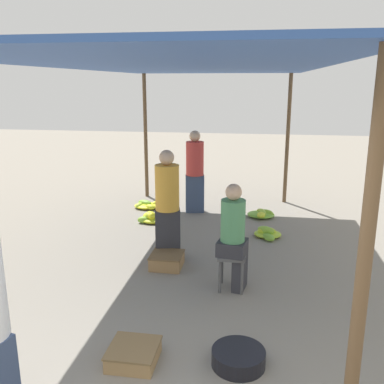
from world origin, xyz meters
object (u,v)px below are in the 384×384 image
(crate_mid, at_px, (134,354))
(banana_pile_left_1, at_px, (147,205))
(shopper_walking_mid, at_px, (167,204))
(banana_pile_right_0, at_px, (267,233))
(crate_near, at_px, (167,260))
(shopper_walking_far, at_px, (195,171))
(banana_pile_right_1, at_px, (262,214))
(stool, at_px, (232,261))
(basin_black, at_px, (238,358))
(banana_pile_left_0, at_px, (151,218))
(vendor_seated, at_px, (234,235))

(crate_mid, bearing_deg, banana_pile_left_1, 103.55)
(shopper_walking_mid, bearing_deg, banana_pile_right_0, 37.54)
(crate_near, height_order, shopper_walking_far, shopper_walking_far)
(banana_pile_right_1, bearing_deg, shopper_walking_mid, -121.62)
(stool, distance_m, basin_black, 1.55)
(banana_pile_left_0, height_order, banana_pile_left_1, banana_pile_left_0)
(banana_pile_left_0, height_order, shopper_walking_far, shopper_walking_far)
(vendor_seated, bearing_deg, shopper_walking_far, 107.05)
(stool, height_order, crate_near, stool)
(banana_pile_left_0, height_order, banana_pile_right_0, banana_pile_left_0)
(banana_pile_right_0, height_order, crate_mid, banana_pile_right_0)
(stool, relative_size, crate_near, 1.04)
(shopper_walking_far, bearing_deg, banana_pile_right_1, -6.37)
(basin_black, distance_m, banana_pile_right_1, 4.58)
(banana_pile_right_1, xyz_separation_m, shopper_walking_mid, (-1.38, -2.24, 0.78))
(vendor_seated, xyz_separation_m, banana_pile_left_0, (-1.70, 2.43, -0.64))
(banana_pile_right_1, distance_m, crate_mid, 4.83)
(banana_pile_left_0, distance_m, banana_pile_right_1, 2.16)
(stool, height_order, basin_black, stool)
(crate_mid, bearing_deg, shopper_walking_far, 91.93)
(banana_pile_right_0, bearing_deg, crate_mid, -109.65)
(banana_pile_left_0, bearing_deg, shopper_walking_far, 47.55)
(crate_near, xyz_separation_m, shopper_walking_far, (-0.01, 2.70, 0.75))
(crate_mid, bearing_deg, banana_pile_right_1, 75.82)
(banana_pile_left_0, relative_size, crate_near, 1.09)
(stool, relative_size, basin_black, 0.94)
(basin_black, xyz_separation_m, crate_near, (-1.12, 2.03, 0.02))
(stool, bearing_deg, shopper_walking_mid, 140.51)
(basin_black, xyz_separation_m, shopper_walking_far, (-1.13, 4.72, 0.77))
(vendor_seated, xyz_separation_m, shopper_walking_far, (-0.99, 3.21, 0.13))
(basin_black, bearing_deg, crate_near, 118.92)
(vendor_seated, xyz_separation_m, banana_pile_right_0, (0.45, 1.95, -0.65))
(banana_pile_left_0, bearing_deg, banana_pile_left_1, 109.17)
(banana_pile_right_1, height_order, shopper_walking_far, shopper_walking_far)
(shopper_walking_far, bearing_deg, banana_pile_right_0, -41.23)
(banana_pile_left_1, bearing_deg, banana_pile_right_0, -28.87)
(vendor_seated, relative_size, banana_pile_left_0, 2.78)
(banana_pile_left_0, bearing_deg, banana_pile_right_0, -12.42)
(stool, relative_size, shopper_walking_far, 0.29)
(banana_pile_left_0, bearing_deg, shopper_walking_mid, -66.95)
(banana_pile_right_1, bearing_deg, banana_pile_right_0, -85.24)
(banana_pile_left_0, distance_m, shopper_walking_far, 1.31)
(shopper_walking_mid, xyz_separation_m, shopper_walking_far, (0.03, 2.39, 0.01))
(basin_black, bearing_deg, shopper_walking_far, 103.50)
(banana_pile_left_0, relative_size, banana_pile_left_1, 0.91)
(banana_pile_right_0, distance_m, crate_near, 2.02)
(banana_pile_left_0, xyz_separation_m, banana_pile_left_1, (-0.31, 0.88, -0.02))
(crate_near, relative_size, crate_mid, 0.99)
(shopper_walking_mid, bearing_deg, crate_near, -80.86)
(crate_mid, xyz_separation_m, shopper_walking_far, (-0.16, 4.83, 0.77))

